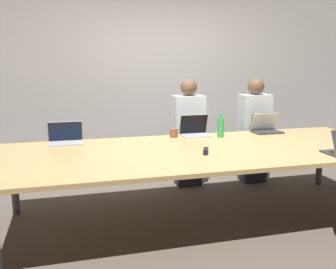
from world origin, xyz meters
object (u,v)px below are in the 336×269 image
person_far_center (188,134)px  stapler (206,151)px  laptop_far_center (195,130)px  laptop_far_left (66,137)px  cup_far_center (174,133)px  person_far_right (254,132)px  laptop_far_right (265,127)px  bottle_far_center (221,127)px

person_far_center → stapler: person_far_center is taller
laptop_far_center → stapler: size_ratio=2.20×
laptop_far_left → cup_far_center: size_ratio=3.59×
person_far_right → laptop_far_left: size_ratio=3.89×
laptop_far_left → stapler: bearing=-32.1°
laptop_far_right → laptop_far_center: laptop_far_center is taller
laptop_far_left → cup_far_center: laptop_far_left is taller
person_far_center → person_far_right: bearing=-4.7°
laptop_far_center → bottle_far_center: (0.27, -0.15, 0.05)m
cup_far_center → bottle_far_center: size_ratio=0.37×
bottle_far_center → cup_far_center: bearing=165.0°
laptop_far_right → cup_far_center: laptop_far_right is taller
laptop_far_left → laptop_far_center: bearing=1.4°
laptop_far_left → cup_far_center: bearing=1.3°
laptop_far_center → laptop_far_left: bearing=-178.6°
person_far_center → stapler: bearing=-100.7°
person_far_center → cup_far_center: person_far_center is taller
person_far_center → cup_far_center: size_ratio=13.91×
laptop_far_right → laptop_far_center: bearing=179.4°
laptop_far_right → cup_far_center: (-1.21, 0.00, -0.02)m
person_far_center → cup_far_center: (-0.32, -0.41, 0.11)m
laptop_far_right → cup_far_center: 1.21m
laptop_far_left → person_far_right: bearing=8.4°
person_far_right → laptop_far_center: (-0.97, -0.33, 0.13)m
laptop_far_left → bottle_far_center: size_ratio=1.32×
person_far_right → stapler: bearing=-134.1°
laptop_far_right → bottle_far_center: bearing=-168.1°
laptop_far_left → person_far_center: person_far_center is taller
laptop_far_left → person_far_center: 1.63m
bottle_far_center → person_far_right: bearing=34.7°
cup_far_center → bottle_far_center: bearing=-15.0°
laptop_far_right → cup_far_center: size_ratio=3.54×
laptop_far_center → person_far_center: 0.43m
laptop_far_right → person_far_center: person_far_center is taller
stapler → bottle_far_center: bearing=81.0°
laptop_far_left → cup_far_center: 1.24m
stapler → person_far_center: bearing=103.1°
laptop_far_center → cup_far_center: (-0.27, -0.01, -0.02)m
person_far_right → cup_far_center: person_far_right is taller
laptop_far_center → cup_far_center: size_ratio=3.34×
laptop_far_left → bottle_far_center: bottle_far_center is taller
laptop_far_center → person_far_center: bearing=82.6°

